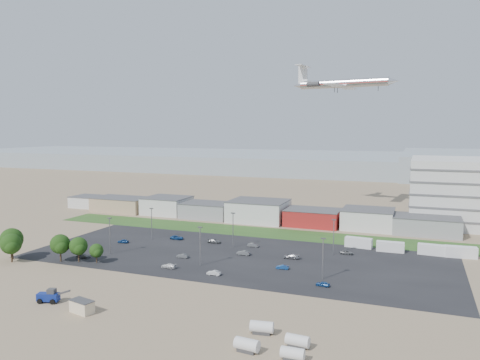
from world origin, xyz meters
The scene contains 40 objects.
ground centered at (0.00, 0.00, 0.00)m, with size 700.00×700.00×0.00m, color #816C52.
parking_lot centered at (5.00, 20.00, 0.01)m, with size 120.00×50.00×0.01m, color black.
grass_strip centered at (0.00, 52.00, 0.01)m, with size 160.00×16.00×0.02m, color #2A4F1D.
hills_backdrop centered at (40.00, 315.00, 4.50)m, with size 700.00×200.00×9.00m, color gray, non-canonical shape.
building_row centered at (-17.00, 71.00, 4.00)m, with size 170.00×20.00×8.00m, color silver, non-canonical shape.
portable_shed centered at (-8.64, -30.02, 1.28)m, with size 5.08×2.64×2.56m, color beige, non-canonical shape.
telehandler centered at (-18.99, -28.08, 1.50)m, with size 7.18×2.39×2.99m, color navy, non-canonical shape.
storage_tank_nw centered at (27.71, -26.25, 1.24)m, with size 4.15×2.07×2.49m, color silver, non-canonical shape.
storage_tank_ne centered at (34.96, -29.16, 1.18)m, with size 3.94×1.97×2.36m, color silver, non-canonical shape.
storage_tank_sw centered at (27.58, -33.60, 1.22)m, with size 4.07×2.04×2.44m, color silver, non-canonical shape.
storage_tank_se centered at (35.30, -33.68, 1.13)m, with size 3.75×1.88×2.25m, color silver, non-canonical shape.
box_trailer_a centered at (36.27, 42.47, 1.52)m, with size 8.12×2.54×3.05m, color silver, non-canonical shape.
box_trailer_b centered at (45.70, 40.75, 1.49)m, with size 7.96×2.49×2.98m, color silver, non-canonical shape.
box_trailer_c centered at (57.35, 41.36, 1.52)m, with size 8.09×2.53×3.03m, color silver, non-canonical shape.
box_trailer_d centered at (64.82, 41.31, 1.58)m, with size 8.45×2.64×3.17m, color silver, non-canonical shape.
tree_far_left centered at (-52.65, -5.88, 5.00)m, with size 6.67×6.67×10.00m, color black, non-canonical shape.
tree_left centered at (-50.52, -8.11, 4.49)m, with size 5.98×5.98×8.97m, color black, non-canonical shape.
tree_mid centered at (-38.51, -2.71, 4.30)m, with size 5.74×5.74×8.60m, color black, non-canonical shape.
tree_right centered at (-33.45, -1.39, 3.93)m, with size 5.24×5.24×7.86m, color black, non-canonical shape.
tree_near centered at (-28.30, -0.38, 3.02)m, with size 4.02×4.02×6.04m, color black, non-canonical shape.
lightpole_front_l centered at (-30.58, 8.80, 5.36)m, with size 1.26×0.53×10.71m, color slate, non-canonical shape.
lightpole_front_m centered at (-0.88, 7.66, 5.25)m, with size 1.24×0.51×10.50m, color slate, non-canonical shape.
lightpole_front_r centered at (31.88, 8.01, 5.08)m, with size 1.20×0.50×10.17m, color slate, non-canonical shape.
lightpole_back_l centered at (-29.06, 29.08, 5.20)m, with size 1.22×0.51×10.39m, color slate, non-canonical shape.
lightpole_back_m centered at (0.03, 28.84, 5.39)m, with size 1.27×0.53×10.77m, color slate, non-canonical shape.
lightpole_back_r centered at (30.43, 31.53, 5.17)m, with size 1.22×0.51×10.34m, color slate, non-canonical shape.
airliner centered at (20.62, 106.29, 56.05)m, with size 47.11×32.12×13.92m, color silver, non-canonical shape.
parked_car_1 centered at (20.53, 12.34, 0.55)m, with size 1.17×3.34×1.10m, color navy.
parked_car_2 centered at (32.95, 2.81, 0.56)m, with size 1.32×3.27×1.12m, color navy.
parked_car_3 centered at (-7.61, 2.46, 0.60)m, with size 1.67×4.10×1.19m, color silver.
parked_car_4 centered at (-8.81, 12.52, 0.57)m, with size 1.20×3.43×1.13m, color #595B5E.
parked_car_5 centered at (-34.89, 21.20, 0.61)m, with size 1.43×3.55×1.21m, color navy.
parked_car_6 centered at (-7.58, 31.49, 0.64)m, with size 1.80×4.43×1.29m, color #595B5E.
parked_car_7 centered at (6.21, 21.48, 0.65)m, with size 1.38×3.96×1.31m, color #595B5E.
parked_car_8 centered at (33.97, 32.99, 0.63)m, with size 1.49×3.71×1.26m, color #595B5E.
parked_car_9 centered at (-21.13, 31.68, 0.62)m, with size 2.05×4.45×1.24m, color navy.
parked_car_10 centered at (-35.02, 2.36, 0.58)m, with size 1.63×4.00×1.16m, color #595B5E.
parked_car_11 centered at (5.75, 31.33, 0.58)m, with size 1.22×3.51×1.16m, color #595B5E.
parked_car_12 centered at (20.16, 22.80, 0.65)m, with size 1.81×4.46×1.29m, color #A5A5AA.
parked_car_13 centered at (5.91, 1.33, 0.59)m, with size 1.25×3.57×1.18m, color silver.
Camera 1 is at (52.78, -102.21, 36.31)m, focal length 35.00 mm.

